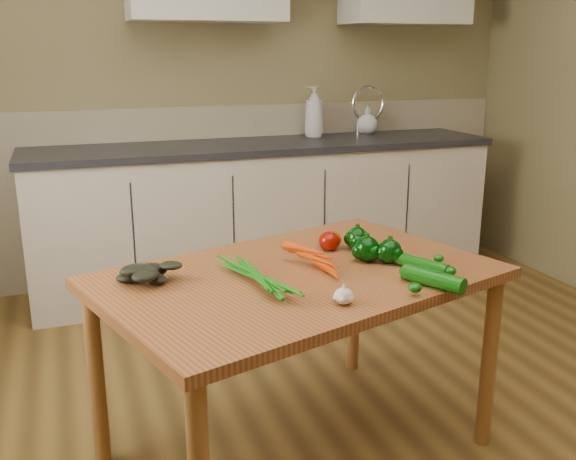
# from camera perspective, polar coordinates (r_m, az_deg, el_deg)

# --- Properties ---
(room) EXTENTS (4.04, 5.04, 2.64)m
(room) POSITION_cam_1_polar(r_m,az_deg,el_deg) (1.97, 10.02, 9.80)
(room) COLOR brown
(room) RESTS_ON ground
(counter_run) EXTENTS (2.84, 0.64, 1.14)m
(counter_run) POSITION_cam_1_polar(r_m,az_deg,el_deg) (4.03, -1.91, 1.56)
(counter_run) COLOR beige
(counter_run) RESTS_ON ground
(table) EXTENTS (1.51, 1.20, 0.71)m
(table) POSITION_cam_1_polar(r_m,az_deg,el_deg) (2.23, 0.94, -5.69)
(table) COLOR #A3592F
(table) RESTS_ON ground
(soap_bottle_a) EXTENTS (0.15, 0.15, 0.32)m
(soap_bottle_a) POSITION_cam_1_polar(r_m,az_deg,el_deg) (4.18, 2.34, 10.48)
(soap_bottle_a) COLOR silver
(soap_bottle_a) RESTS_ON counter_run
(soap_bottle_b) EXTENTS (0.09, 0.09, 0.17)m
(soap_bottle_b) POSITION_cam_1_polar(r_m,az_deg,el_deg) (4.21, 2.26, 9.46)
(soap_bottle_b) COLOR silver
(soap_bottle_b) RESTS_ON counter_run
(soap_bottle_c) EXTENTS (0.19, 0.19, 0.18)m
(soap_bottle_c) POSITION_cam_1_polar(r_m,az_deg,el_deg) (4.36, 7.07, 9.64)
(soap_bottle_c) COLOR silver
(soap_bottle_c) RESTS_ON counter_run
(carrot_bunch) EXTENTS (0.29, 0.25, 0.07)m
(carrot_bunch) POSITION_cam_1_polar(r_m,az_deg,el_deg) (2.18, 0.86, -3.10)
(carrot_bunch) COLOR #DC4005
(carrot_bunch) RESTS_ON table
(leafy_greens) EXTENTS (0.19, 0.17, 0.09)m
(leafy_greens) POSITION_cam_1_polar(r_m,az_deg,el_deg) (2.14, -12.26, -3.37)
(leafy_greens) COLOR black
(leafy_greens) RESTS_ON table
(garlic_bulb) EXTENTS (0.06, 0.06, 0.05)m
(garlic_bulb) POSITION_cam_1_polar(r_m,az_deg,el_deg) (1.93, 4.96, -5.88)
(garlic_bulb) COLOR white
(garlic_bulb) RESTS_ON table
(pepper_a) EXTENTS (0.09, 0.09, 0.09)m
(pepper_a) POSITION_cam_1_polar(r_m,az_deg,el_deg) (2.32, 7.04, -1.70)
(pepper_a) COLOR black
(pepper_a) RESTS_ON table
(pepper_b) EXTENTS (0.09, 0.09, 0.09)m
(pepper_b) POSITION_cam_1_polar(r_m,az_deg,el_deg) (2.45, 6.16, -0.76)
(pepper_b) COLOR black
(pepper_b) RESTS_ON table
(pepper_c) EXTENTS (0.09, 0.09, 0.09)m
(pepper_c) POSITION_cam_1_polar(r_m,az_deg,el_deg) (2.31, 9.03, -1.89)
(pepper_c) COLOR black
(pepper_c) RESTS_ON table
(tomato_a) EXTENTS (0.08, 0.08, 0.07)m
(tomato_a) POSITION_cam_1_polar(r_m,az_deg,el_deg) (2.43, 3.67, -0.98)
(tomato_a) COLOR #890B02
(tomato_a) RESTS_ON table
(tomato_b) EXTENTS (0.07, 0.07, 0.07)m
(tomato_b) POSITION_cam_1_polar(r_m,az_deg,el_deg) (2.46, 3.95, -0.86)
(tomato_b) COLOR #BD3B04
(tomato_b) RESTS_ON table
(tomato_c) EXTENTS (0.06, 0.06, 0.06)m
(tomato_c) POSITION_cam_1_polar(r_m,az_deg,el_deg) (2.53, 6.48, -0.62)
(tomato_c) COLOR #BD3B04
(tomato_c) RESTS_ON table
(zucchini_a) EXTENTS (0.13, 0.21, 0.05)m
(zucchini_a) POSITION_cam_1_polar(r_m,az_deg,el_deg) (2.25, 11.83, -3.03)
(zucchini_a) COLOR #084907
(zucchini_a) RESTS_ON table
(zucchini_b) EXTENTS (0.15, 0.22, 0.06)m
(zucchini_b) POSITION_cam_1_polar(r_m,az_deg,el_deg) (2.11, 12.78, -4.26)
(zucchini_b) COLOR #084907
(zucchini_b) RESTS_ON table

